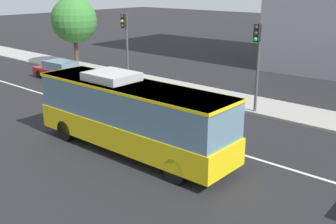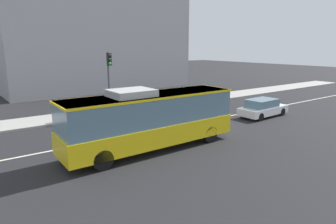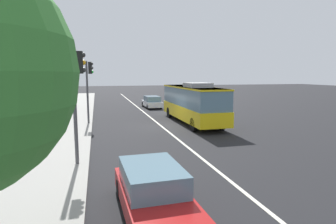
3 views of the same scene
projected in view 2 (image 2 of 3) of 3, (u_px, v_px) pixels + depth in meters
The scene contains 6 objects.
ground_plane at pixel (118, 138), 18.12m from camera, with size 160.00×160.00×0.00m, color black.
sidewalk_kerb at pixel (81, 116), 23.71m from camera, with size 80.00×3.31×0.14m, color #9E9B93.
lane_centre_line at pixel (118, 138), 18.12m from camera, with size 76.00×0.16×0.01m, color silver.
transit_bus at pixel (151, 118), 15.77m from camera, with size 10.03×2.60×3.46m.
sedan_white at pixel (263, 108), 23.54m from camera, with size 4.56×1.96×1.46m.
traffic_light_mid_block at pixel (109, 73), 22.87m from camera, with size 0.33×0.62×5.20m.
Camera 2 is at (-7.48, -15.93, 5.58)m, focal length 30.79 mm.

